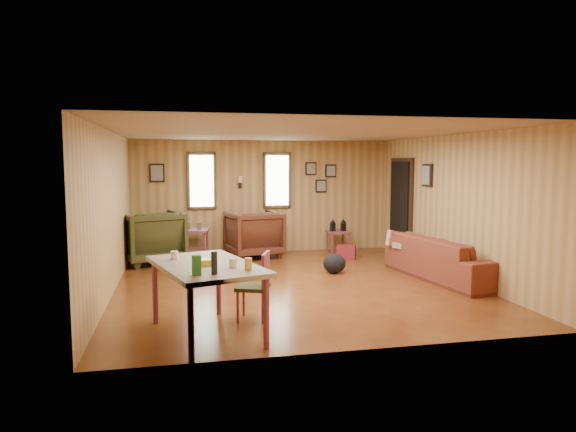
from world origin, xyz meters
name	(u,v)px	position (x,y,z in m)	size (l,w,h in m)	color
room	(300,207)	(0.17, 0.27, 1.21)	(5.54, 6.04, 2.44)	brown
sofa	(447,251)	(2.58, -0.18, 0.47)	(2.41, 0.70, 0.94)	brown
recliner_brown	(254,232)	(-0.29, 2.45, 0.52)	(1.02, 0.95, 1.04)	#4A2316
recliner_green	(152,235)	(-2.29, 2.21, 0.55)	(1.07, 1.01, 1.11)	#333518
end_table	(194,238)	(-1.49, 2.48, 0.41)	(0.66, 0.61, 0.74)	#924154
side_table	(338,230)	(1.55, 2.55, 0.50)	(0.46, 0.46, 0.73)	#924154
cooler	(346,252)	(1.53, 1.91, 0.13)	(0.44, 0.39, 0.26)	maroon
backpack	(334,264)	(0.87, 0.60, 0.17)	(0.41, 0.32, 0.35)	black
sofa_pillows	(424,248)	(2.29, 0.04, 0.50)	(0.85, 1.60, 0.33)	#454C2A
dining_table	(206,270)	(-1.48, -2.21, 0.74)	(1.37, 1.81, 1.05)	gray
dining_chair	(258,282)	(-0.83, -1.76, 0.47)	(0.49, 0.49, 0.84)	#333518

